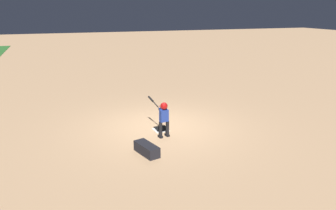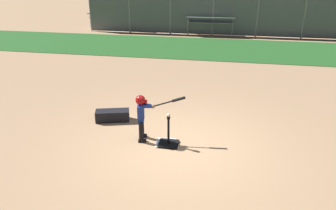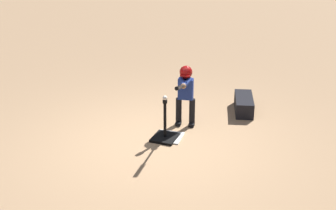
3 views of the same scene
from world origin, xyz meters
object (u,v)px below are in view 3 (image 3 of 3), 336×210
at_px(batting_tee, 165,134).
at_px(equipment_bag, 244,104).
at_px(batter_child, 185,89).
at_px(baseball, 165,98).

xyz_separation_m(batting_tee, equipment_bag, (-1.62, 0.94, 0.05)).
distance_m(batter_child, equipment_bag, 1.41).
relative_size(batting_tee, batter_child, 0.63).
bearing_deg(equipment_bag, batter_child, -54.12).
bearing_deg(batting_tee, batter_child, 167.33).
height_order(batting_tee, baseball, baseball).
relative_size(batter_child, equipment_bag, 1.29).
bearing_deg(baseball, batter_child, 167.33).
height_order(baseball, equipment_bag, baseball).
xyz_separation_m(batting_tee, baseball, (0.00, 0.00, 0.63)).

